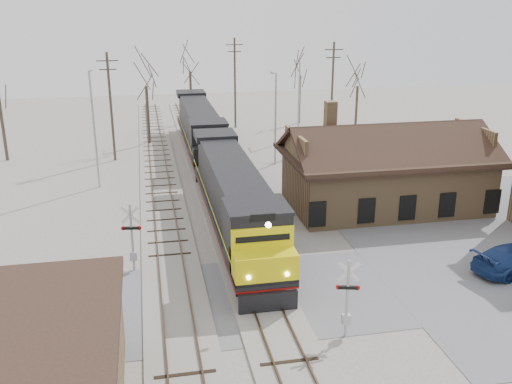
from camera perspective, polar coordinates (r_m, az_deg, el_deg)
ground at (r=30.75m, az=0.53°, el=-10.44°), size 140.00×140.00×0.00m
road at (r=30.74m, az=0.53°, el=-10.42°), size 60.00×9.00×0.03m
track_main at (r=44.24m, az=-3.42°, el=-1.03°), size 3.40×90.00×0.24m
track_siding at (r=43.91m, az=-9.25°, el=-1.41°), size 3.40×90.00×0.24m
depot at (r=43.94m, az=12.77°, el=1.60°), size 15.20×9.31×7.90m
locomotive_lead at (r=37.38m, az=-2.11°, el=-0.74°), size 3.25×21.78×4.84m
locomotive_trailing at (r=58.48m, az=-5.60°, el=6.33°), size 3.25×21.78×4.58m
crossbuck_near at (r=26.97m, az=9.10°, el=-10.71°), size 1.09×0.38×3.90m
crossbuck_far at (r=33.46m, az=-12.28°, el=-4.72°), size 1.16×0.31×4.09m
streetlight_a at (r=48.55m, az=-15.91°, el=6.59°), size 0.25×2.04×9.68m
streetlight_b at (r=53.70m, az=1.94°, el=7.82°), size 0.25×2.04×8.64m
streetlight_c at (r=64.38m, az=4.29°, el=9.53°), size 0.25×2.04×8.49m
utility_pole_a at (r=56.58m, az=-14.31°, el=8.40°), size 2.00×0.24×10.38m
utility_pole_b at (r=69.82m, az=-2.12°, el=10.96°), size 2.00×0.24×10.73m
utility_pole_c at (r=61.70m, az=7.61°, el=9.86°), size 2.00×0.24×10.87m
tree_b at (r=62.36m, az=-10.99°, el=11.29°), size 4.18×4.18×10.25m
tree_c at (r=73.10m, az=-6.64°, el=12.71°), size 4.30×4.30×10.54m
tree_d at (r=72.37m, az=4.43°, el=12.25°), size 3.97×3.97×9.72m
tree_e at (r=68.92m, az=10.17°, el=11.11°), size 3.57×3.57×8.74m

